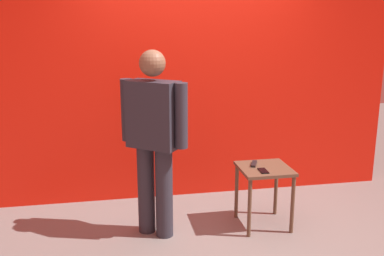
# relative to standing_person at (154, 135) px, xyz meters

# --- Properties ---
(ground_plane) EXTENTS (12.00, 12.00, 0.00)m
(ground_plane) POSITION_rel_standing_person_xyz_m (0.55, -0.40, -0.95)
(ground_plane) COLOR gray
(back_wall_red) EXTENTS (4.49, 0.12, 2.93)m
(back_wall_red) POSITION_rel_standing_person_xyz_m (0.55, 0.93, 0.51)
(back_wall_red) COLOR red
(back_wall_red) RESTS_ON ground_plane
(standing_person) EXTENTS (0.60, 0.50, 1.70)m
(standing_person) POSITION_rel_standing_person_xyz_m (0.00, 0.00, 0.00)
(standing_person) COLOR #2D2D38
(standing_person) RESTS_ON ground_plane
(side_table) EXTENTS (0.48, 0.48, 0.59)m
(side_table) POSITION_rel_standing_person_xyz_m (1.04, -0.02, -0.47)
(side_table) COLOR brown
(side_table) RESTS_ON ground_plane
(cell_phone) EXTENTS (0.07, 0.15, 0.01)m
(cell_phone) POSITION_rel_standing_person_xyz_m (0.99, -0.13, -0.36)
(cell_phone) COLOR black
(cell_phone) RESTS_ON side_table
(tv_remote) EXTENTS (0.11, 0.17, 0.02)m
(tv_remote) POSITION_rel_standing_person_xyz_m (0.96, 0.07, -0.35)
(tv_remote) COLOR black
(tv_remote) RESTS_ON side_table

